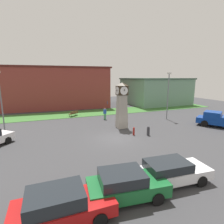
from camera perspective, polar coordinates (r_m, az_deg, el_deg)
name	(u,v)px	position (r m, az deg, el deg)	size (l,w,h in m)	color
ground_plane	(116,138)	(17.97, 1.30, -8.56)	(73.67, 73.67, 0.00)	#38383A
clock_tower	(122,105)	(21.05, 3.22, 2.23)	(1.56, 1.52, 5.49)	#9C978D
bollard_near_tower	(148,131)	(19.06, 11.76, -6.02)	(0.30, 0.30, 1.00)	#333338
bollard_mid_row	(134,131)	(18.91, 7.12, -6.20)	(0.21, 0.21, 0.88)	maroon
car_navy_sedan	(61,205)	(8.68, -16.20, -27.19)	(4.30, 1.98, 1.48)	#A51111
car_near_tower	(126,184)	(9.61, 4.55, -22.49)	(4.22, 2.29, 1.49)	#19602D
car_by_building	(171,171)	(11.28, 18.61, -17.87)	(4.57, 2.14, 1.37)	silver
pickup_truck	(220,120)	(25.47, 31.89, -2.15)	(4.49, 5.55, 1.85)	navy
bench	(74,113)	(28.28, -12.44, -0.35)	(1.60, 1.38, 0.90)	brown
pedestrian_near_bench	(105,113)	(25.56, -2.34, -0.27)	(0.46, 0.44, 1.71)	#338C4C
pedestrian_by_cars	(107,104)	(35.01, -1.74, 2.77)	(0.47, 0.41, 1.62)	gold
street_lamp_near_road	(168,93)	(26.51, 17.84, 5.95)	(0.50, 0.24, 6.76)	slate
street_lamp_far_side	(1,97)	(23.70, -32.58, 4.24)	(0.50, 0.24, 6.83)	slate
warehouse_blue_far	(58,87)	(37.94, -17.30, 7.71)	(21.15, 10.93, 8.12)	maroon
storefront_low_left	(155,91)	(42.50, 13.81, 6.73)	(13.43, 11.71, 5.91)	gray
grass_verge_far	(105,112)	(31.34, -2.33, 0.09)	(44.20, 5.54, 0.04)	#386B2D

